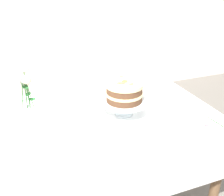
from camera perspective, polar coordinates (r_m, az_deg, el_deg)
name	(u,v)px	position (r m, az deg, el deg)	size (l,w,h in m)	color
dining_table	(106,130)	(1.75, -1.30, -6.69)	(1.40, 1.00, 0.74)	white
linen_napkin	(124,114)	(1.73, 2.45, -3.40)	(0.32, 0.32, 0.00)	white
cake_stand	(124,103)	(1.70, 2.51, -0.99)	(0.29, 0.29, 0.10)	silver
layer_cake	(124,91)	(1.66, 2.56, 1.37)	(0.23, 0.23, 0.12)	brown
flower_vase	(26,98)	(1.61, -17.25, 0.01)	(0.11, 0.09, 0.36)	silver
fallen_rose	(207,122)	(1.71, 18.88, -4.77)	(0.11, 0.14, 0.04)	#2D6028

